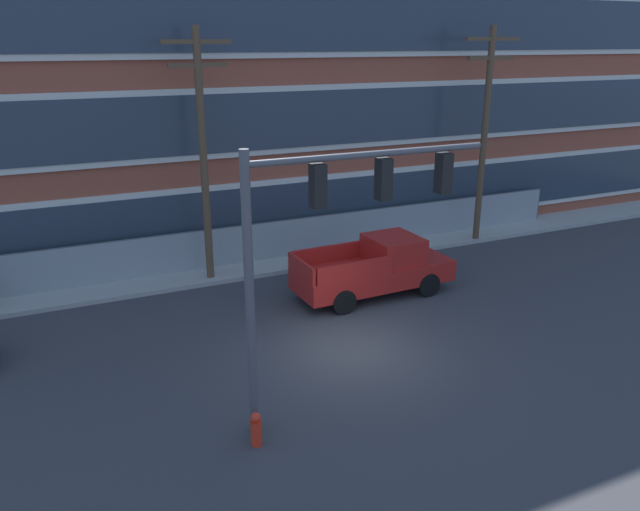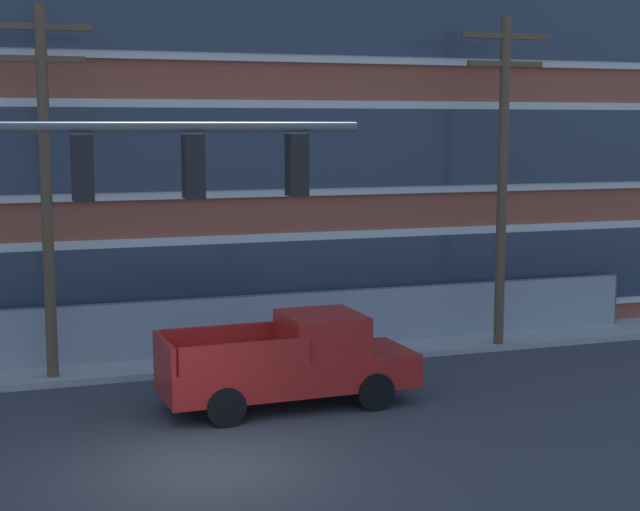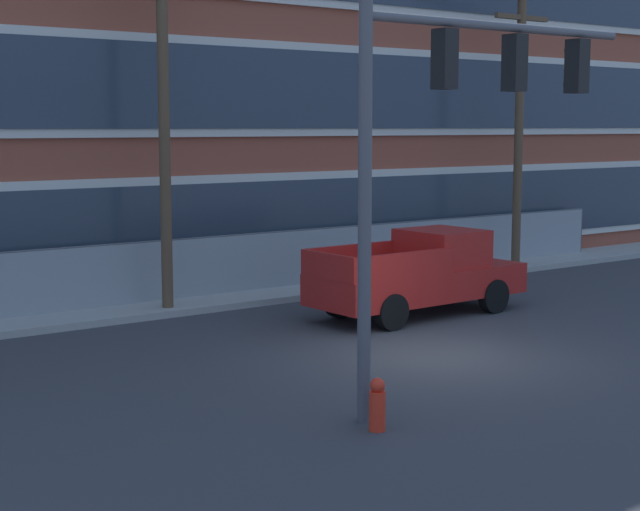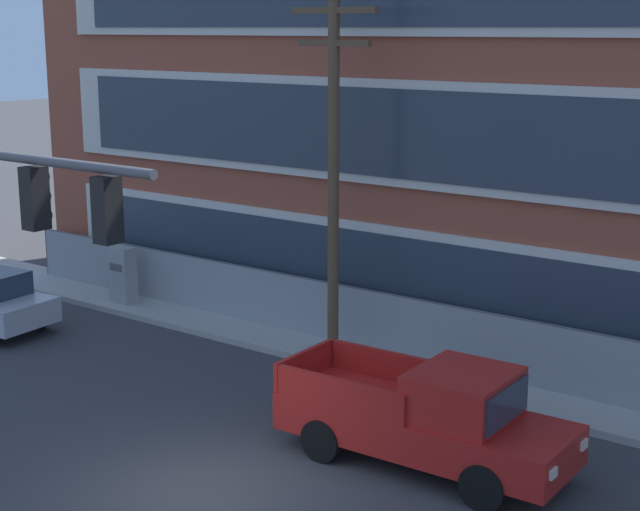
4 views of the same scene
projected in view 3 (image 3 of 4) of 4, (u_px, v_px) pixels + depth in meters
ground_plane at (434, 357)px, 18.63m from camera, size 160.00×160.00×0.00m
sidewalk_building_side at (234, 298)px, 24.49m from camera, size 80.00×1.98×0.16m
chain_link_fence at (224, 267)px, 24.71m from camera, size 27.77×0.06×1.63m
traffic_signal_mast at (454, 114)px, 14.99m from camera, size 5.59×0.43×6.21m
pickup_truck_red at (422, 275)px, 22.65m from camera, size 5.48×2.14×1.95m
utility_pole_near_corner at (164, 110)px, 22.23m from camera, size 2.25×0.26×8.58m
utility_pole_midblock at (519, 111)px, 28.68m from camera, size 2.48×0.26×8.67m
fire_hydrant at (377, 405)px, 14.06m from camera, size 0.24×0.24×0.78m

